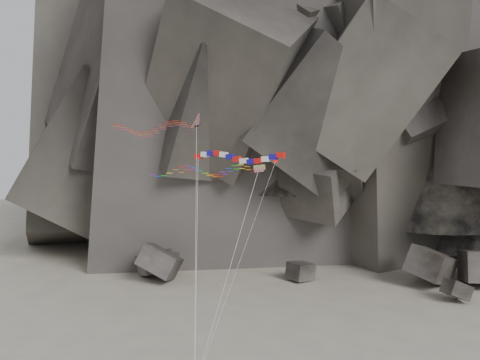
% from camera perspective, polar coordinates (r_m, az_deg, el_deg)
% --- Properties ---
extents(headland, '(110.00, 70.00, 84.00)m').
position_cam_1_polar(headland, '(126.70, 6.17, 12.53)').
color(headland, '#4C453E').
rests_on(headland, ground).
extents(boulder_field, '(69.54, 17.34, 7.47)m').
position_cam_1_polar(boulder_field, '(92.40, 11.39, -9.46)').
color(boulder_field, '#47423F').
rests_on(boulder_field, ground).
extents(delta_kite, '(13.69, 13.52, 25.51)m').
position_cam_1_polar(delta_kite, '(61.21, -9.57, 5.53)').
color(delta_kite, red).
rests_on(delta_kite, ground).
extents(banner_kite, '(10.70, 12.85, 21.27)m').
position_cam_1_polar(banner_kite, '(56.83, -0.31, 2.39)').
color(banner_kite, red).
rests_on(banner_kite, ground).
extents(parafoil_kite, '(12.76, 9.36, 19.91)m').
position_cam_1_polar(parafoil_kite, '(56.14, -4.23, 0.99)').
color(parafoil_kite, '#DEF20D').
rests_on(parafoil_kite, ground).
extents(pennant_kite, '(5.54, 13.54, 20.21)m').
position_cam_1_polar(pennant_kite, '(56.35, 1.90, -3.28)').
color(pennant_kite, red).
rests_on(pennant_kite, ground).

